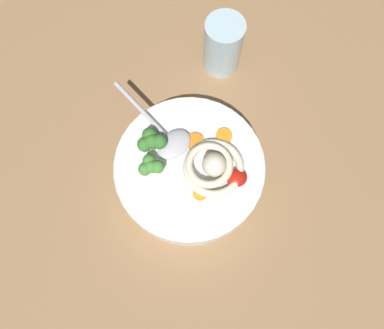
{
  "coord_description": "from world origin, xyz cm",
  "views": [
    {
      "loc": [
        5.52,
        13.43,
        65.91
      ],
      "look_at": [
        -0.46,
        -2.46,
        10.62
      ],
      "focal_mm": 33.68,
      "sensor_mm": 36.0,
      "label": 1
    }
  ],
  "objects_px": {
    "soup_bowl": "(192,170)",
    "soup_spoon": "(168,138)",
    "noodle_pile": "(213,166)",
    "drinking_glass": "(223,45)"
  },
  "relations": [
    {
      "from": "noodle_pile",
      "to": "soup_spoon",
      "type": "bearing_deg",
      "value": -55.46
    },
    {
      "from": "soup_bowl",
      "to": "soup_spoon",
      "type": "xyz_separation_m",
      "value": [
        0.02,
        -0.05,
        0.04
      ]
    },
    {
      "from": "soup_spoon",
      "to": "drinking_glass",
      "type": "bearing_deg",
      "value": -69.17
    },
    {
      "from": "soup_bowl",
      "to": "soup_spoon",
      "type": "bearing_deg",
      "value": -68.22
    },
    {
      "from": "drinking_glass",
      "to": "noodle_pile",
      "type": "bearing_deg",
      "value": 63.6
    },
    {
      "from": "soup_bowl",
      "to": "soup_spoon",
      "type": "height_order",
      "value": "soup_spoon"
    },
    {
      "from": "soup_bowl",
      "to": "noodle_pile",
      "type": "xyz_separation_m",
      "value": [
        -0.03,
        0.02,
        0.04
      ]
    },
    {
      "from": "soup_bowl",
      "to": "soup_spoon",
      "type": "distance_m",
      "value": 0.07
    },
    {
      "from": "soup_spoon",
      "to": "drinking_glass",
      "type": "relative_size",
      "value": 1.57
    },
    {
      "from": "soup_spoon",
      "to": "drinking_glass",
      "type": "distance_m",
      "value": 0.21
    }
  ]
}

